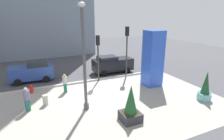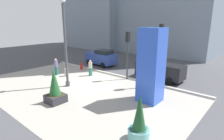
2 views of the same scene
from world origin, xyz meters
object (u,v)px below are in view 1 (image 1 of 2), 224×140
(pedestrian_on_sidewalk, at_px, (65,82))
(art_pillar_blue, at_px, (153,59))
(potted_plant_mid_plaza, at_px, (205,89))
(pedestrian_crossing, at_px, (27,98))
(lamp_post, at_px, (84,61))
(traffic_light_corner, at_px, (127,44))
(car_curb_west, at_px, (112,64))
(traffic_light_far_side, at_px, (98,51))
(fire_hydrant, at_px, (31,89))
(potted_plant_near_right, at_px, (131,106))
(concrete_bollard, at_px, (45,100))
(car_far_lane, at_px, (32,71))

(pedestrian_on_sidewalk, bearing_deg, art_pillar_blue, -11.62)
(potted_plant_mid_plaza, xyz_separation_m, pedestrian_crossing, (-12.05, 3.66, 0.05))
(lamp_post, bearing_deg, traffic_light_corner, 40.43)
(art_pillar_blue, height_order, car_curb_west, art_pillar_blue)
(potted_plant_mid_plaza, height_order, pedestrian_crossing, potted_plant_mid_plaza)
(potted_plant_mid_plaza, bearing_deg, art_pillar_blue, 113.09)
(traffic_light_far_side, distance_m, pedestrian_crossing, 7.43)
(car_curb_west, bearing_deg, pedestrian_on_sidewalk, -150.26)
(art_pillar_blue, relative_size, pedestrian_on_sidewalk, 3.10)
(pedestrian_crossing, bearing_deg, traffic_light_corner, 20.91)
(lamp_post, height_order, art_pillar_blue, lamp_post)
(lamp_post, height_order, fire_hydrant, lamp_post)
(art_pillar_blue, xyz_separation_m, car_curb_west, (-1.73, 4.80, -1.48))
(potted_plant_mid_plaza, bearing_deg, pedestrian_on_sidewalk, 148.34)
(potted_plant_near_right, xyz_separation_m, concrete_bollard, (-4.49, 4.17, -0.57))
(potted_plant_near_right, xyz_separation_m, traffic_light_far_side, (0.63, 7.25, 2.01))
(potted_plant_mid_plaza, bearing_deg, lamp_post, 164.45)
(potted_plant_near_right, bearing_deg, pedestrian_crossing, 146.00)
(art_pillar_blue, distance_m, concrete_bollard, 9.37)
(art_pillar_blue, distance_m, traffic_light_far_side, 5.02)
(pedestrian_crossing, bearing_deg, lamp_post, -19.94)
(pedestrian_crossing, bearing_deg, pedestrian_on_sidewalk, 35.65)
(concrete_bollard, xyz_separation_m, pedestrian_on_sidewalk, (1.69, 1.66, 0.50))
(concrete_bollard, height_order, traffic_light_corner, traffic_light_corner)
(car_curb_west, bearing_deg, potted_plant_near_right, -107.78)
(concrete_bollard, distance_m, car_far_lane, 5.71)
(lamp_post, height_order, car_far_lane, lamp_post)
(car_far_lane, xyz_separation_m, pedestrian_crossing, (-0.49, -6.01, -0.04))
(concrete_bollard, xyz_separation_m, pedestrian_crossing, (-1.13, -0.37, 0.55))
(potted_plant_near_right, relative_size, pedestrian_on_sidewalk, 1.45)
(concrete_bollard, distance_m, traffic_light_corner, 9.32)
(potted_plant_mid_plaza, relative_size, pedestrian_on_sidewalk, 1.43)
(car_far_lane, bearing_deg, traffic_light_corner, -15.42)
(potted_plant_near_right, distance_m, potted_plant_mid_plaza, 6.42)
(art_pillar_blue, distance_m, potted_plant_near_right, 6.50)
(pedestrian_on_sidewalk, bearing_deg, pedestrian_crossing, -144.35)
(art_pillar_blue, xyz_separation_m, concrete_bollard, (-9.14, -0.13, -2.07))
(fire_hydrant, relative_size, traffic_light_corner, 0.15)
(lamp_post, xyz_separation_m, traffic_light_far_side, (2.64, 4.77, -0.39))
(concrete_bollard, bearing_deg, lamp_post, -34.11)
(lamp_post, height_order, pedestrian_crossing, lamp_post)
(fire_hydrant, relative_size, pedestrian_crossing, 0.45)
(art_pillar_blue, bearing_deg, car_curb_west, 109.85)
(concrete_bollard, relative_size, pedestrian_crossing, 0.45)
(car_far_lane, distance_m, pedestrian_on_sidewalk, 4.62)
(lamp_post, xyz_separation_m, traffic_light_corner, (5.73, 4.88, 0.05))
(lamp_post, xyz_separation_m, fire_hydrant, (-3.34, 4.34, -2.97))
(traffic_light_corner, bearing_deg, traffic_light_far_side, -177.84)
(fire_hydrant, xyz_separation_m, car_far_lane, (0.22, 2.99, 0.60))
(pedestrian_crossing, bearing_deg, art_pillar_blue, 2.76)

